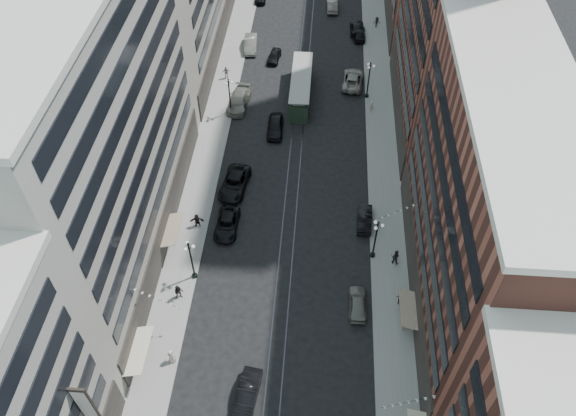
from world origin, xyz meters
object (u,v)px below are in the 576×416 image
(car_12, at_px, (357,28))
(pedestrian_7, at_px, (395,257))
(lamppost_sw_mid, at_px, (230,95))
(pedestrian_5, at_px, (197,220))
(car_extra_0, at_px, (360,33))
(pedestrian_1, at_px, (171,356))
(pedestrian_9, at_px, (377,22))
(car_14, at_px, (332,5))
(car_4, at_px, (358,303))
(pedestrian_4, at_px, (404,325))
(car_2, at_px, (227,224))
(car_11, at_px, (353,79))
(lamppost_se_mid, at_px, (369,79))
(car_7, at_px, (235,183))
(pedestrian_extra_1, at_px, (400,300))
(car_8, at_px, (239,101))
(lamppost_sw_far, at_px, (191,259))
(lamppost_se_far, at_px, (376,238))
(pedestrian_2, at_px, (179,292))
(car_extra_2, at_px, (275,126))
(car_5, at_px, (247,394))
(pedestrian_6, at_px, (226,72))
(car_10, at_px, (365,219))
(car_extra_1, at_px, (251,44))
(car_13, at_px, (274,56))
(pedestrian_8, at_px, (372,106))
(streetcar, at_px, (301,88))

(car_12, distance_m, pedestrian_7, 46.06)
(lamppost_sw_mid, relative_size, pedestrian_7, 2.91)
(pedestrian_5, bearing_deg, car_extra_0, 58.44)
(pedestrian_1, xyz_separation_m, car_12, (17.48, 58.70, -0.27))
(pedestrian_9, bearing_deg, car_14, 139.47)
(car_4, height_order, pedestrian_4, pedestrian_4)
(car_2, relative_size, car_extra_0, 1.16)
(car_11, bearing_deg, car_2, 68.87)
(lamppost_sw_mid, xyz_separation_m, lamppost_se_mid, (18.40, 5.00, 0.00))
(pedestrian_4, xyz_separation_m, car_extra_0, (-3.44, 52.20, -0.21))
(car_7, bearing_deg, pedestrian_extra_1, -31.79)
(car_8, bearing_deg, lamppost_sw_far, -86.61)
(lamppost_sw_far, height_order, lamppost_se_far, same)
(lamppost_se_mid, xyz_separation_m, pedestrian_2, (-19.41, -34.65, -2.00))
(lamppost_sw_far, height_order, pedestrian_1, lamppost_sw_far)
(car_11, relative_size, car_extra_2, 1.18)
(car_5, relative_size, pedestrian_6, 2.61)
(car_10, xyz_separation_m, car_extra_1, (-16.80, 34.44, 0.13))
(car_7, distance_m, pedestrian_7, 20.70)
(car_13, bearing_deg, pedestrian_7, -59.66)
(pedestrian_4, relative_size, car_extra_0, 0.37)
(car_5, distance_m, car_extra_1, 55.96)
(car_11, bearing_deg, pedestrian_2, 70.46)
(car_7, distance_m, car_13, 27.36)
(lamppost_se_mid, relative_size, car_extra_0, 1.22)
(car_12, bearing_deg, lamppost_sw_mid, 50.92)
(car_extra_2, distance_m, pedestrian_extra_1, 29.47)
(car_14, height_order, pedestrian_5, pedestrian_5)
(car_12, relative_size, pedestrian_8, 3.34)
(lamppost_sw_far, bearing_deg, pedestrian_7, 9.01)
(pedestrian_7, distance_m, car_extra_1, 44.52)
(lamppost_se_mid, distance_m, car_4, 34.59)
(car_4, height_order, pedestrian_9, pedestrian_9)
(car_10, bearing_deg, pedestrian_2, 33.96)
(lamppost_sw_mid, xyz_separation_m, car_extra_0, (17.60, 20.52, -2.33))
(car_7, bearing_deg, pedestrian_6, 107.84)
(lamppost_se_mid, relative_size, pedestrian_2, 2.91)
(car_10, relative_size, car_14, 0.93)
(car_14, xyz_separation_m, pedestrian_8, (5.83, -27.27, 0.14))
(car_extra_2, bearing_deg, car_extra_0, 63.49)
(pedestrian_4, bearing_deg, lamppost_se_mid, 10.26)
(lamppost_sw_mid, relative_size, streetcar, 0.46)
(pedestrian_1, xyz_separation_m, car_8, (1.15, 38.30, -0.14))
(car_4, relative_size, pedestrian_6, 2.30)
(car_2, bearing_deg, pedestrian_2, -109.02)
(pedestrian_5, bearing_deg, pedestrian_extra_1, -28.87)
(pedestrian_2, bearing_deg, pedestrian_7, 2.17)
(car_8, distance_m, pedestrian_6, 6.77)
(lamppost_sw_mid, relative_size, pedestrian_2, 2.91)
(pedestrian_9, bearing_deg, car_10, -97.48)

